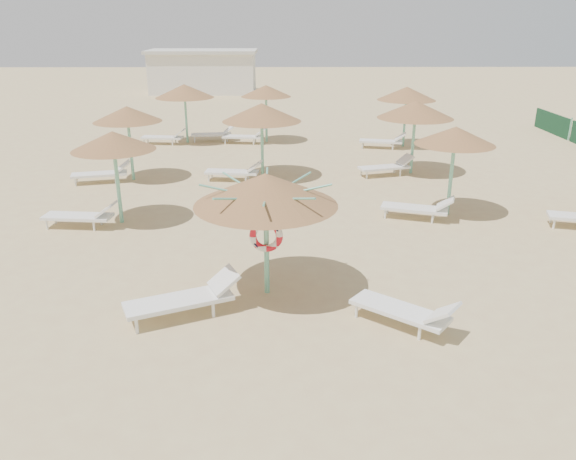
{
  "coord_description": "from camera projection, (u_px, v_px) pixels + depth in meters",
  "views": [
    {
      "loc": [
        0.21,
        -10.61,
        5.51
      ],
      "look_at": [
        0.32,
        0.53,
        1.3
      ],
      "focal_mm": 35.0,
      "sensor_mm": 36.0,
      "label": 1
    }
  ],
  "objects": [
    {
      "name": "lounger_main_a",
      "position": [
        186.0,
        298.0,
        10.97
      ],
      "size": [
        2.32,
        1.52,
        0.81
      ],
      "rotation": [
        0.0,
        0.0,
        0.42
      ],
      "color": "white",
      "rests_on": "ground"
    },
    {
      "name": "ground",
      "position": [
        273.0,
        296.0,
        11.87
      ],
      "size": [
        120.0,
        120.0,
        0.0
      ],
      "primitive_type": "plane",
      "color": "tan",
      "rests_on": "ground"
    },
    {
      "name": "service_hut",
      "position": [
        203.0,
        71.0,
        43.98
      ],
      "size": [
        8.4,
        4.4,
        3.25
      ],
      "color": "silver",
      "rests_on": "ground"
    },
    {
      "name": "main_palapa",
      "position": [
        266.0,
        190.0,
        11.25
      ],
      "size": [
        2.94,
        2.94,
        2.63
      ],
      "color": "#6FC1A3",
      "rests_on": "ground"
    },
    {
      "name": "palapa_field",
      "position": [
        313.0,
        111.0,
        20.66
      ],
      "size": [
        18.33,
        14.03,
        2.71
      ],
      "color": "#6FC1A3",
      "rests_on": "ground"
    },
    {
      "name": "lounger_main_b",
      "position": [
        406.0,
        311.0,
        10.56
      ],
      "size": [
        1.96,
        1.74,
        0.74
      ],
      "rotation": [
        0.0,
        0.0,
        -0.68
      ],
      "color": "white",
      "rests_on": "ground"
    }
  ]
}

